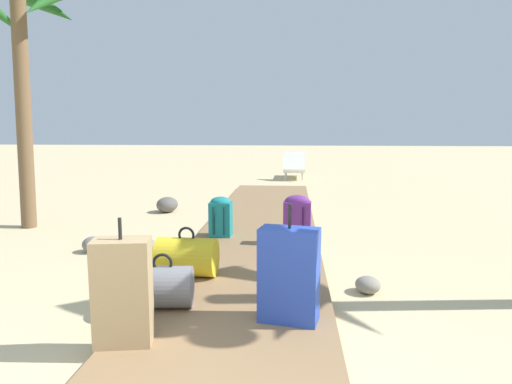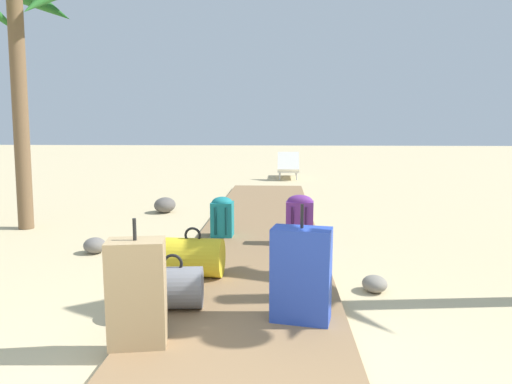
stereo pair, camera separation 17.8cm
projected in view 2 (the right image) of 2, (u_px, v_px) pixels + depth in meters
ground_plane at (256, 255)px, 5.58m from camera, size 60.00×60.00×0.00m
boardwalk at (259, 233)px, 6.53m from camera, size 1.61×9.69×0.08m
suitcase_blue at (301, 275)px, 3.47m from camera, size 0.47×0.31×0.89m
duffel_bag_grey at (173, 287)px, 3.73m from camera, size 0.50×0.38×0.45m
backpack_purple at (300, 218)px, 5.75m from camera, size 0.35×0.23×0.61m
backpack_teal at (222, 216)px, 6.14m from camera, size 0.29×0.28×0.53m
duffel_bag_yellow at (193, 257)px, 4.52m from camera, size 0.59×0.40×0.49m
suitcase_tan at (137, 293)px, 3.08m from camera, size 0.41×0.29×0.86m
palm_tree_far_left at (7, 16)px, 6.53m from camera, size 1.93×2.04×3.84m
lounge_chair at (288, 167)px, 13.47m from camera, size 0.62×1.55×0.79m
rock_left_far at (95, 245)px, 5.63m from camera, size 0.35×0.34×0.19m
rock_left_mid at (150, 246)px, 5.67m from camera, size 0.28×0.28×0.15m
rock_right_far at (375, 284)px, 4.33m from camera, size 0.26×0.28×0.15m
rock_left_near at (165, 205)px, 8.24m from camera, size 0.46×0.50×0.27m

